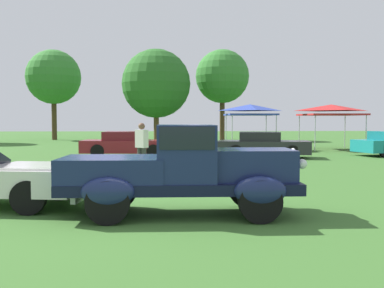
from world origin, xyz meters
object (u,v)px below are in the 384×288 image
at_px(feature_pickup_truck, 182,169).
at_px(canopy_tent_center_field, 331,109).
at_px(spectator_between_cars, 142,146).
at_px(show_car_charcoal, 263,145).
at_px(show_car_burgundy, 127,144).
at_px(canopy_tent_left_field, 250,109).

distance_m(feature_pickup_truck, canopy_tent_center_field, 20.16).
bearing_deg(spectator_between_cars, feature_pickup_truck, -80.39).
xyz_separation_m(feature_pickup_truck, show_car_charcoal, (4.27, 12.24, -0.27)).
distance_m(show_car_burgundy, spectator_between_cars, 6.77).
relative_size(feature_pickup_truck, canopy_tent_left_field, 1.60).
bearing_deg(feature_pickup_truck, show_car_burgundy, 99.37).
height_order(show_car_burgundy, canopy_tent_left_field, canopy_tent_left_field).
bearing_deg(show_car_charcoal, canopy_tent_center_field, 45.15).
bearing_deg(show_car_burgundy, feature_pickup_truck, -80.63).
bearing_deg(canopy_tent_left_field, spectator_between_cars, -117.59).
relative_size(show_car_burgundy, show_car_charcoal, 1.00).
bearing_deg(spectator_between_cars, canopy_tent_center_field, 45.90).
distance_m(feature_pickup_truck, show_car_charcoal, 12.96).
bearing_deg(show_car_charcoal, canopy_tent_left_field, 85.22).
bearing_deg(spectator_between_cars, canopy_tent_left_field, 62.41).
relative_size(canopy_tent_left_field, canopy_tent_center_field, 0.85).
distance_m(show_car_burgundy, canopy_tent_left_field, 8.44).
height_order(show_car_charcoal, canopy_tent_center_field, canopy_tent_center_field).
relative_size(show_car_charcoal, canopy_tent_left_field, 1.60).
bearing_deg(canopy_tent_center_field, feature_pickup_truck, -118.66).
xyz_separation_m(spectator_between_cars, canopy_tent_left_field, (5.83, 11.16, 1.51)).
distance_m(feature_pickup_truck, canopy_tent_left_field, 18.39).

